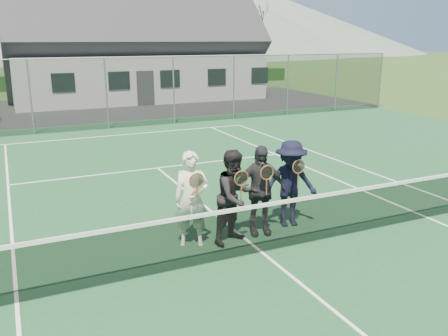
# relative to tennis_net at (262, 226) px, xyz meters

# --- Properties ---
(ground) EXTENTS (220.00, 220.00, 0.00)m
(ground) POSITION_rel_tennis_net_xyz_m (0.00, 20.00, -0.54)
(ground) COLOR #2A491A
(ground) RESTS_ON ground
(court_surface) EXTENTS (30.00, 30.00, 0.02)m
(court_surface) POSITION_rel_tennis_net_xyz_m (0.00, 0.00, -0.53)
(court_surface) COLOR #1C4C2B
(court_surface) RESTS_ON ground
(tarmac_carpark) EXTENTS (40.00, 12.00, 0.01)m
(tarmac_carpark) POSITION_rel_tennis_net_xyz_m (-4.00, 20.00, -0.53)
(tarmac_carpark) COLOR black
(tarmac_carpark) RESTS_ON ground
(hedge_row) EXTENTS (40.00, 1.20, 1.10)m
(hedge_row) POSITION_rel_tennis_net_xyz_m (0.00, 32.00, 0.01)
(hedge_row) COLOR black
(hedge_row) RESTS_ON ground
(hill_centre) EXTENTS (120.00, 120.00, 22.00)m
(hill_centre) POSITION_rel_tennis_net_xyz_m (20.00, 95.00, 10.46)
(hill_centre) COLOR #596A60
(hill_centre) RESTS_ON ground
(hill_east) EXTENTS (90.00, 90.00, 14.00)m
(hill_east) POSITION_rel_tennis_net_xyz_m (55.00, 95.00, 6.46)
(hill_east) COLOR #586A5E
(hill_east) RESTS_ON ground
(court_markings) EXTENTS (11.03, 23.83, 0.01)m
(court_markings) POSITION_rel_tennis_net_xyz_m (0.00, 0.00, -0.51)
(court_markings) COLOR white
(court_markings) RESTS_ON court_surface
(tennis_net) EXTENTS (11.68, 0.08, 1.10)m
(tennis_net) POSITION_rel_tennis_net_xyz_m (0.00, 0.00, 0.00)
(tennis_net) COLOR slate
(tennis_net) RESTS_ON ground
(perimeter_fence) EXTENTS (30.07, 0.07, 3.02)m
(perimeter_fence) POSITION_rel_tennis_net_xyz_m (0.00, 13.50, 0.99)
(perimeter_fence) COLOR slate
(perimeter_fence) RESTS_ON ground
(clubhouse) EXTENTS (15.60, 8.20, 7.70)m
(clubhouse) POSITION_rel_tennis_net_xyz_m (4.00, 24.00, 3.45)
(clubhouse) COLOR silver
(clubhouse) RESTS_ON ground
(tree_c) EXTENTS (3.20, 3.20, 7.77)m
(tree_c) POSITION_rel_tennis_net_xyz_m (2.00, 33.00, 5.25)
(tree_c) COLOR #382514
(tree_c) RESTS_ON ground
(tree_d) EXTENTS (3.20, 3.20, 7.77)m
(tree_d) POSITION_rel_tennis_net_xyz_m (12.00, 33.00, 5.25)
(tree_d) COLOR #322312
(tree_d) RESTS_ON ground
(tree_e) EXTENTS (3.20, 3.20, 7.77)m
(tree_e) POSITION_rel_tennis_net_xyz_m (18.00, 33.00, 5.25)
(tree_e) COLOR #362513
(tree_e) RESTS_ON ground
(player_a) EXTENTS (0.77, 0.64, 1.80)m
(player_a) POSITION_rel_tennis_net_xyz_m (-1.01, 0.87, 0.38)
(player_a) COLOR white
(player_a) RESTS_ON court_surface
(player_b) EXTENTS (1.07, 0.96, 1.80)m
(player_b) POSITION_rel_tennis_net_xyz_m (-0.22, 0.67, 0.38)
(player_b) COLOR black
(player_b) RESTS_ON court_surface
(player_c) EXTENTS (1.13, 0.67, 1.80)m
(player_c) POSITION_rel_tennis_net_xyz_m (0.38, 0.80, 0.38)
(player_c) COLOR #26252B
(player_c) RESTS_ON court_surface
(player_d) EXTENTS (1.29, 0.92, 1.80)m
(player_d) POSITION_rel_tennis_net_xyz_m (1.16, 0.92, 0.38)
(player_d) COLOR black
(player_d) RESTS_ON court_surface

